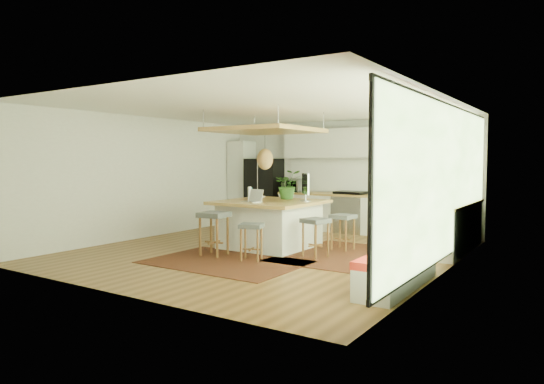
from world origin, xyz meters
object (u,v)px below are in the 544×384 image
Objects in this scene: stool_near_right at (251,240)px; monitor at (305,188)px; fridge at (264,191)px; laptop at (252,196)px; island_plant at (288,188)px; island at (270,224)px; stool_left_side at (229,225)px; stool_right_front at (316,238)px; stool_right_back at (343,232)px; stool_near_left at (214,236)px; microwave at (294,184)px.

monitor is (0.20, 1.53, 0.83)m from stool_near_right.
fridge reaches higher than monitor.
island_plant is at bearing 89.06° from laptop.
stool_left_side is at bearing 174.18° from island.
stool_right_front is 0.92m from stool_right_back.
stool_right_front is 1.17× the size of island_plant.
stool_right_front is 1.16× the size of monitor.
stool_right_back reaches higher than stool_near_right.
stool_near_left is 2.48m from stool_right_back.
stool_near_right is at bearing -43.34° from laptop.
laptop is 0.62× the size of monitor.
fridge is 4.70m from stool_near_right.
stool_near_right is at bearing -63.28° from fridge.
monitor reaches higher than stool_right_back.
stool_right_back is at bearing -32.65° from microwave.
microwave is 1.00× the size of island_plant.
laptop reaches higher than stool_near_right.
fridge is 3.37m from island.
monitor is at bearing 82.46° from stool_near_right.
stool_right_front is 3.93m from microwave.
stool_near_right is 2.01m from island_plant.
island_plant reaches higher than laptop.
fridge reaches higher than island_plant.
stool_right_back is at bearing 46.55° from stool_near_left.
island_plant is (0.22, 0.98, 0.11)m from laptop.
stool_near_right is 4.32m from microwave.
monitor reaches higher than stool_near_right.
stool_near_right is 1.07× the size of monitor.
stool_right_back is 1.89m from laptop.
monitor is at bearing 131.24° from stool_right_front.
island_plant is at bearing 140.82° from stool_right_front.
stool_left_side is at bearing -76.72° from fridge.
stool_near_left reaches higher than stool_left_side.
laptop is at bearing 125.22° from stool_near_right.
island_plant is (-1.15, 0.94, 0.81)m from stool_right_front.
stool_right_front is at bearing -43.81° from microwave.
island is at bearing 161.86° from stool_right_front.
island is 3.09× the size of microwave.
island_plant is at bearing 179.03° from stool_right_back.
stool_right_back is 1.85× the size of laptop.
fridge is 2.75× the size of stool_near_right.
stool_near_right is at bearing -131.85° from stool_right_front.
island_plant is (-0.57, 0.28, -0.03)m from monitor.
stool_right_front is at bearing 0.90° from monitor.
stool_right_back is (3.31, -2.20, -0.57)m from fridge.
stool_right_back is 1.15× the size of microwave.
stool_near_left is at bearing -105.32° from island.
stool_right_front is 2.43m from stool_left_side.
stool_right_front is 1.21m from monitor.
stool_right_back is 1.49m from island_plant.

